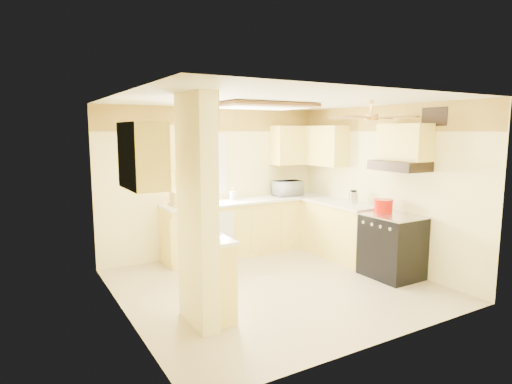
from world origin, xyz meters
TOP-DOWN VIEW (x-y plane):
  - floor at (0.00, 0.00)m, footprint 4.00×4.00m
  - ceiling at (0.00, 0.00)m, footprint 4.00×4.00m
  - wall_back at (0.00, 1.90)m, footprint 4.00×0.00m
  - wall_front at (0.00, -1.90)m, footprint 4.00×0.00m
  - wall_left at (-2.00, 0.00)m, footprint 0.00×3.80m
  - wall_right at (2.00, 0.00)m, footprint 0.00×3.80m
  - wallpaper_border at (0.00, 1.88)m, footprint 4.00×0.02m
  - partition_column at (-1.35, -0.55)m, footprint 0.20×0.70m
  - partition_ledge at (-1.13, -0.55)m, footprint 0.25×0.55m
  - ledge_top at (-1.13, -0.55)m, footprint 0.28×0.58m
  - lower_cabinets_back at (0.50, 1.60)m, footprint 3.00×0.60m
  - lower_cabinets_right at (1.70, 0.60)m, footprint 0.60×1.40m
  - countertop_back at (0.50, 1.59)m, footprint 3.04×0.64m
  - countertop_right at (1.69, 0.60)m, footprint 0.64×1.44m
  - dishwasher_panel at (-0.25, 1.29)m, footprint 0.58×0.02m
  - window at (-0.25, 1.89)m, footprint 0.92×0.02m
  - upper_cab_back_left at (-0.85, 1.72)m, footprint 0.60×0.35m
  - upper_cab_back_right at (1.55, 1.72)m, footprint 0.90×0.35m
  - upper_cab_right at (1.82, 1.25)m, footprint 0.35×1.00m
  - upper_cab_left_wall at (-1.82, -0.25)m, footprint 0.35×0.75m
  - upper_cab_over_stove at (1.82, -0.55)m, footprint 0.35×0.76m
  - stove at (1.67, -0.55)m, footprint 0.68×0.77m
  - range_hood at (1.74, -0.55)m, footprint 0.50×0.76m
  - poster_menu at (-1.24, -0.55)m, footprint 0.02×0.42m
  - poster_nashville at (-1.24, -0.55)m, footprint 0.02×0.42m
  - ceiling_light_panel at (0.10, 0.50)m, footprint 1.35×0.95m
  - ceiling_fan at (1.00, -0.70)m, footprint 1.15×1.15m
  - vent_grate at (1.98, -0.90)m, footprint 0.02×0.40m
  - microwave at (1.33, 1.64)m, footprint 0.52×0.38m
  - bowl at (-1.17, -0.54)m, footprint 0.25×0.25m
  - dutch_oven at (1.71, -0.31)m, footprint 0.29×0.29m
  - kettle at (1.76, 0.37)m, footprint 0.15×0.15m
  - dish_rack at (-0.70, 1.59)m, footprint 0.41×0.31m
  - utensil_crock at (0.24, 1.69)m, footprint 0.11×0.11m

SIDE VIEW (x-z plane):
  - floor at x=0.00m, z-range 0.00..0.00m
  - dishwasher_panel at x=-0.25m, z-range 0.03..0.83m
  - partition_ledge at x=-1.13m, z-range 0.00..0.90m
  - lower_cabinets_back at x=0.50m, z-range 0.00..0.90m
  - lower_cabinets_right at x=1.70m, z-range 0.00..0.90m
  - stove at x=1.67m, z-range 0.00..0.92m
  - ledge_top at x=-1.13m, z-range 0.90..0.94m
  - countertop_back at x=0.50m, z-range 0.90..0.94m
  - countertop_right at x=1.69m, z-range 0.90..0.94m
  - bowl at x=-1.17m, z-range 0.94..0.99m
  - dutch_oven at x=1.71m, z-range 0.92..1.11m
  - utensil_crock at x=0.24m, z-range 0.90..1.13m
  - dish_rack at x=-0.70m, z-range 0.91..1.14m
  - kettle at x=1.76m, z-range 0.93..1.16m
  - microwave at x=1.33m, z-range 0.94..1.21m
  - poster_nashville at x=-1.24m, z-range 0.92..1.48m
  - wall_back at x=0.00m, z-range -0.75..3.25m
  - wall_front at x=0.00m, z-range -0.75..3.25m
  - wall_left at x=-2.00m, z-range -0.65..3.15m
  - wall_right at x=2.00m, z-range -0.65..3.15m
  - partition_column at x=-1.35m, z-range 0.00..2.50m
  - window at x=-0.25m, z-range 1.04..2.06m
  - range_hood at x=1.74m, z-range 1.55..1.69m
  - upper_cab_back_left at x=-0.85m, z-range 1.50..2.20m
  - upper_cab_back_right at x=1.55m, z-range 1.50..2.20m
  - upper_cab_right at x=1.82m, z-range 1.50..2.20m
  - upper_cab_left_wall at x=-1.82m, z-range 1.50..2.20m
  - poster_menu at x=-1.24m, z-range 1.57..2.14m
  - upper_cab_over_stove at x=1.82m, z-range 1.69..2.21m
  - ceiling_fan at x=1.00m, z-range 2.16..2.42m
  - wallpaper_border at x=0.00m, z-range 2.10..2.50m
  - vent_grate at x=1.98m, z-range 2.17..2.42m
  - ceiling_light_panel at x=0.10m, z-range 2.42..2.49m
  - ceiling at x=0.00m, z-range 2.50..2.50m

